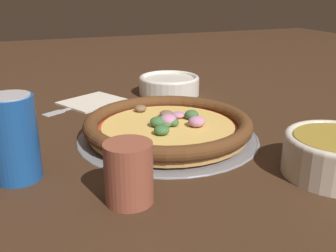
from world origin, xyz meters
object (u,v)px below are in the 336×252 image
(drinking_cup, at_px, (129,173))
(beverage_can, at_px, (14,138))
(bowl_far, at_px, (169,84))
(napkin, at_px, (93,101))
(pizza, at_px, (168,125))
(bowl_near, at_px, (336,153))
(pizza_tray, at_px, (168,136))
(fork, at_px, (76,106))

(drinking_cup, xyz_separation_m, beverage_can, (-0.13, 0.12, 0.02))
(bowl_far, relative_size, napkin, 0.88)
(pizza, distance_m, napkin, 0.29)
(bowl_far, distance_m, beverage_can, 0.51)
(pizza, distance_m, bowl_near, 0.28)
(pizza, height_order, drinking_cup, drinking_cup)
(pizza_tray, bearing_deg, fork, 116.41)
(pizza, relative_size, bowl_near, 2.02)
(pizza, xyz_separation_m, napkin, (-0.08, 0.28, -0.02))
(bowl_near, height_order, beverage_can, beverage_can)
(drinking_cup, distance_m, fork, 0.44)
(bowl_far, bearing_deg, beverage_can, -136.48)
(bowl_far, xyz_separation_m, drinking_cup, (-0.24, -0.47, 0.01))
(pizza_tray, height_order, beverage_can, beverage_can)
(napkin, height_order, beverage_can, beverage_can)
(napkin, relative_size, beverage_can, 1.39)
(pizza, xyz_separation_m, bowl_far, (0.11, 0.28, 0.00))
(napkin, height_order, fork, napkin)
(napkin, distance_m, beverage_can, 0.39)
(bowl_near, bearing_deg, bowl_far, 96.90)
(pizza_tray, bearing_deg, beverage_can, -164.87)
(napkin, distance_m, fork, 0.05)
(bowl_near, relative_size, bowl_far, 0.99)
(bowl_near, bearing_deg, beverage_can, 160.31)
(bowl_far, xyz_separation_m, beverage_can, (-0.37, -0.35, 0.04))
(drinking_cup, height_order, napkin, drinking_cup)
(fork, distance_m, beverage_can, 0.35)
(drinking_cup, distance_m, beverage_can, 0.18)
(bowl_near, height_order, bowl_far, bowl_near)
(bowl_near, bearing_deg, napkin, 117.19)
(drinking_cup, bearing_deg, beverage_can, 137.50)
(pizza_tray, relative_size, fork, 1.87)
(bowl_far, bearing_deg, drinking_cup, -116.95)
(napkin, bearing_deg, beverage_can, -116.65)
(pizza_tray, distance_m, pizza, 0.02)
(bowl_near, xyz_separation_m, drinking_cup, (-0.30, 0.03, 0.01))
(bowl_far, bearing_deg, pizza, -111.76)
(bowl_near, bearing_deg, drinking_cup, 173.42)
(pizza, relative_size, napkin, 1.76)
(pizza_tray, distance_m, beverage_can, 0.27)
(napkin, bearing_deg, pizza, -73.19)
(bowl_far, height_order, beverage_can, beverage_can)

